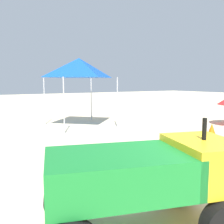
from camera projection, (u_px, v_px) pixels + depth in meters
The scene contains 4 objects.
utility_cart at pixel (148, 175), 3.21m from camera, with size 2.79×1.96×1.50m.
surfboard_pile at pixel (139, 151), 6.68m from camera, with size 2.46×0.54×0.24m.
popup_canopy at pixel (79, 68), 10.98m from camera, with size 2.51×2.51×3.04m.
traffic_cone_near at pixel (212, 132), 8.51m from camera, with size 0.40×0.40×0.57m, color orange.
Camera 1 is at (-3.62, -1.84, 1.98)m, focal length 39.66 mm.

